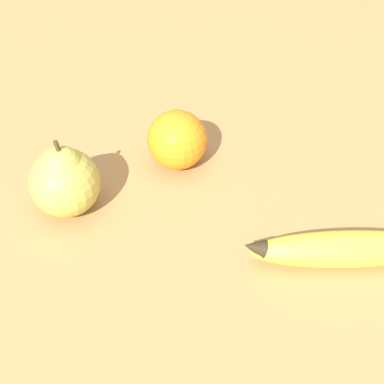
% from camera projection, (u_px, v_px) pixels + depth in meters
% --- Properties ---
extents(ground_plane, '(3.00, 3.00, 0.00)m').
position_uv_depth(ground_plane, '(181.00, 252.00, 0.58)').
color(ground_plane, '#A87A47').
extents(banana, '(0.08, 0.22, 0.04)m').
position_uv_depth(banana, '(345.00, 249.00, 0.56)').
color(banana, yellow).
rests_on(banana, ground_plane).
extents(orange, '(0.08, 0.08, 0.08)m').
position_uv_depth(orange, '(177.00, 140.00, 0.66)').
color(orange, orange).
rests_on(orange, ground_plane).
extents(pear, '(0.08, 0.08, 0.10)m').
position_uv_depth(pear, '(64.00, 180.00, 0.60)').
color(pear, '#B7AD47').
rests_on(pear, ground_plane).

